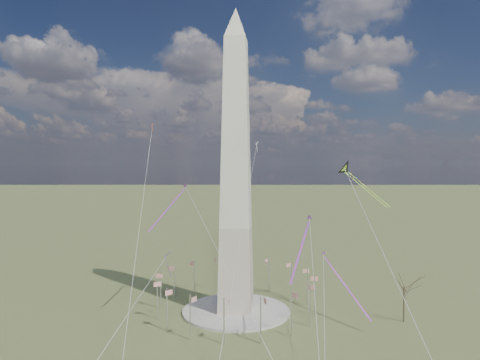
# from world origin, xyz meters

# --- Properties ---
(ground) EXTENTS (2000.00, 2000.00, 0.00)m
(ground) POSITION_xyz_m (0.00, 0.00, 0.00)
(ground) COLOR #4E5E2F
(ground) RESTS_ON ground
(plaza) EXTENTS (36.00, 36.00, 0.80)m
(plaza) POSITION_xyz_m (0.00, 0.00, 0.40)
(plaza) COLOR beige
(plaza) RESTS_ON ground
(washington_monument) EXTENTS (15.56, 15.56, 100.00)m
(washington_monument) POSITION_xyz_m (0.00, 0.00, 47.95)
(washington_monument) COLOR #BAB59C
(washington_monument) RESTS_ON plaza
(flagpole_ring) EXTENTS (54.40, 54.40, 13.00)m
(flagpole_ring) POSITION_xyz_m (-0.00, -0.00, 7.27)
(flagpole_ring) COLOR silver
(flagpole_ring) RESTS_ON ground
(tree_near) EXTENTS (9.62, 9.62, 16.83)m
(tree_near) POSITION_xyz_m (53.56, -2.65, 12.01)
(tree_near) COLOR #413727
(tree_near) RESTS_ON ground
(kite_delta_black) EXTENTS (16.16, 14.64, 14.64)m
(kite_delta_black) POSITION_xyz_m (36.68, 4.01, 47.32)
(kite_delta_black) COLOR black
(kite_delta_black) RESTS_ON ground
(kite_diamond_purple) EXTENTS (2.02, 3.09, 9.37)m
(kite_diamond_purple) POSITION_xyz_m (-24.18, 2.28, 17.33)
(kite_diamond_purple) COLOR #42176A
(kite_diamond_purple) RESTS_ON ground
(kite_streamer_left) EXTENTS (7.33, 22.87, 16.01)m
(kite_streamer_left) POSITION_xyz_m (21.91, -13.62, 27.62)
(kite_streamer_left) COLOR #FF2837
(kite_streamer_left) RESTS_ON ground
(kite_streamer_mid) EXTENTS (8.32, 19.56, 14.03)m
(kite_streamer_mid) POSITION_xyz_m (-20.73, -2.64, 37.13)
(kite_streamer_mid) COLOR #FF2837
(kite_streamer_mid) RESTS_ON ground
(kite_streamer_right) EXTENTS (13.94, 21.35, 16.64)m
(kite_streamer_right) POSITION_xyz_m (33.47, -0.34, 13.76)
(kite_streamer_right) COLOR #FF2837
(kite_streamer_right) RESTS_ON ground
(kite_small_red) EXTENTS (1.44, 1.34, 4.01)m
(kite_small_red) POSITION_xyz_m (-40.01, 35.05, 65.85)
(kite_small_red) COLOR red
(kite_small_red) RESTS_ON ground
(kite_small_white) EXTENTS (1.50, 1.81, 4.81)m
(kite_small_white) POSITION_xyz_m (3.25, 47.44, 58.42)
(kite_small_white) COLOR white
(kite_small_white) RESTS_ON ground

